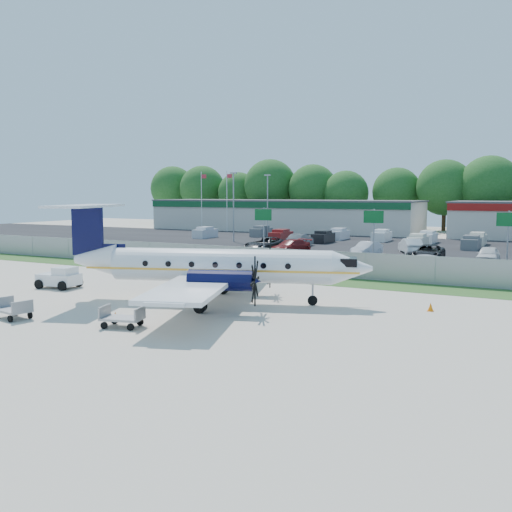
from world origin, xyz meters
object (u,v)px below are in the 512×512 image
at_px(baggage_cart_far, 13,309).
at_px(aircraft, 215,265).
at_px(pushback_tug, 60,278).
at_px(baggage_cart_near, 122,318).

bearing_deg(baggage_cart_far, aircraft, 50.95).
distance_m(pushback_tug, baggage_cart_far, 9.53).
height_order(aircraft, pushback_tug, aircraft).
bearing_deg(pushback_tug, baggage_cart_near, -31.44).
distance_m(baggage_cart_near, baggage_cart_far, 6.34).
xyz_separation_m(baggage_cart_near, baggage_cart_far, (-6.25, -1.11, 0.00)).
height_order(aircraft, baggage_cart_far, aircraft).
xyz_separation_m(pushback_tug, baggage_cart_far, (5.10, -8.05, -0.22)).
height_order(baggage_cart_near, baggage_cart_far, baggage_cart_far).
bearing_deg(baggage_cart_far, baggage_cart_near, 10.07).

